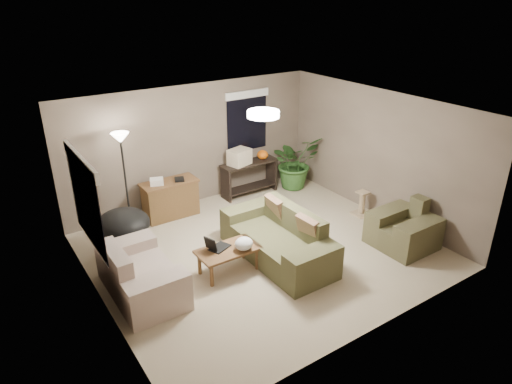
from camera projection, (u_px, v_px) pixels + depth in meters
room_shell at (263, 185)px, 7.49m from camera, size 5.50×5.50×5.50m
main_sofa at (279, 242)px, 7.70m from camera, size 0.95×2.20×0.85m
throw_pillows at (292, 219)px, 7.68m from camera, size 0.27×1.36×0.47m
loveseat at (140, 276)px, 6.76m from camera, size 0.90×1.60×0.85m
armchair at (404, 230)px, 8.05m from camera, size 0.95×1.00×0.85m
coffee_table at (228, 252)px, 7.27m from camera, size 1.00×0.55×0.42m
laptop at (216, 246)px, 7.21m from camera, size 0.42×0.34×0.24m
plastic_bag at (244, 244)px, 7.19m from camera, size 0.37×0.36×0.21m
desk at (170, 199)px, 9.05m from camera, size 1.10×0.50×0.75m
desk_papers at (162, 181)px, 8.79m from camera, size 0.73×0.32×0.12m
console_table at (249, 175)px, 10.02m from camera, size 1.30×0.40×0.75m
pumpkin at (263, 155)px, 10.03m from camera, size 0.32×0.32×0.20m
cardboard_box at (239, 157)px, 9.69m from camera, size 0.53×0.45×0.34m
papasan_chair at (124, 229)px, 7.76m from camera, size 1.01×1.01×0.80m
floor_lamp at (122, 150)px, 8.03m from camera, size 0.32×0.32×1.91m
ceiling_fixture at (263, 114)px, 7.00m from camera, size 0.50×0.50×0.10m
houseplant at (295, 167)px, 10.37m from camera, size 1.08×1.20×0.94m
cat_scratching_post at (362, 205)px, 9.18m from camera, size 0.32×0.32×0.50m
window_left at (83, 186)px, 6.10m from camera, size 0.05×1.56×1.33m
window_back at (247, 111)px, 9.80m from camera, size 1.06×0.05×1.33m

